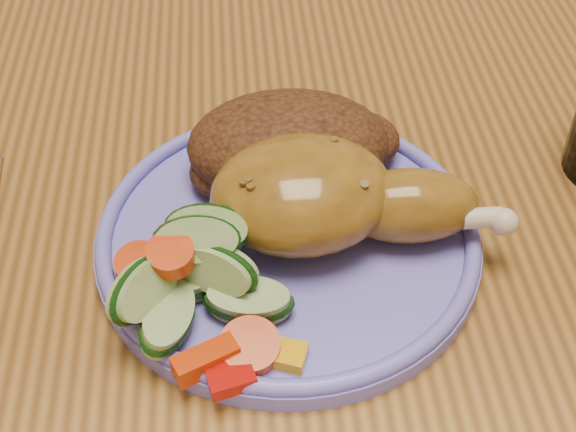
{
  "coord_description": "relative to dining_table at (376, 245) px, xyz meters",
  "views": [
    {
      "loc": [
        -0.1,
        -0.41,
        1.12
      ],
      "look_at": [
        -0.07,
        -0.07,
        0.78
      ],
      "focal_mm": 50.0,
      "sensor_mm": 36.0,
      "label": 1
    }
  ],
  "objects": [
    {
      "name": "vegetable_pile",
      "position": [
        -0.13,
        -0.12,
        0.11
      ],
      "size": [
        0.12,
        0.12,
        0.06
      ],
      "color": "#A50A05",
      "rests_on": "plate"
    },
    {
      "name": "plate",
      "position": [
        -0.07,
        -0.07,
        0.09
      ],
      "size": [
        0.24,
        0.24,
        0.01
      ],
      "primitive_type": "cylinder",
      "color": "#6B66DC",
      "rests_on": "dining_table"
    },
    {
      "name": "chicken_leg",
      "position": [
        -0.05,
        -0.07,
        0.12
      ],
      "size": [
        0.18,
        0.1,
        0.06
      ],
      "color": "olive",
      "rests_on": "plate"
    },
    {
      "name": "dining_table",
      "position": [
        0.0,
        0.0,
        0.0
      ],
      "size": [
        0.9,
        1.4,
        0.75
      ],
      "color": "brown",
      "rests_on": "ground"
    },
    {
      "name": "plate_rim",
      "position": [
        -0.07,
        -0.07,
        0.1
      ],
      "size": [
        0.24,
        0.24,
        0.01
      ],
      "primitive_type": "torus",
      "color": "#6B66DC",
      "rests_on": "plate"
    },
    {
      "name": "rice_pilaf",
      "position": [
        -0.07,
        -0.02,
        0.12
      ],
      "size": [
        0.14,
        0.1,
        0.06
      ],
      "color": "#4F2A13",
      "rests_on": "plate"
    },
    {
      "name": "chair_far",
      "position": [
        0.0,
        0.63,
        -0.17
      ],
      "size": [
        0.42,
        0.42,
        0.91
      ],
      "color": "#4C2D16",
      "rests_on": "ground"
    }
  ]
}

